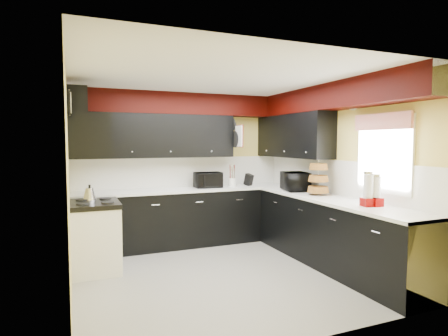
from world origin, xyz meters
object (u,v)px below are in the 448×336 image
object	(u,v)px
toaster_oven	(208,180)
utensil_crock	(232,182)
kettle	(90,194)
microwave	(296,181)
knife_block	(249,180)

from	to	relation	value
toaster_oven	utensil_crock	xyz separation A→B (m)	(0.43, -0.02, -0.06)
toaster_oven	utensil_crock	bearing A→B (deg)	0.96
kettle	utensil_crock	bearing A→B (deg)	12.05
microwave	kettle	world-z (taller)	microwave
utensil_crock	knife_block	xyz separation A→B (m)	(0.32, 0.01, 0.03)
microwave	utensil_crock	bearing A→B (deg)	52.63
toaster_oven	knife_block	xyz separation A→B (m)	(0.75, -0.01, -0.03)
toaster_oven	kettle	bearing A→B (deg)	-161.17
toaster_oven	microwave	world-z (taller)	microwave
microwave	kettle	size ratio (longest dim) A/B	2.94
toaster_oven	kettle	distance (m)	1.97
microwave	utensil_crock	size ratio (longest dim) A/B	3.61
toaster_oven	microwave	xyz separation A→B (m)	(1.14, -0.90, 0.02)
knife_block	utensil_crock	bearing A→B (deg)	161.43
toaster_oven	kettle	xyz separation A→B (m)	(-1.90, -0.52, -0.07)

